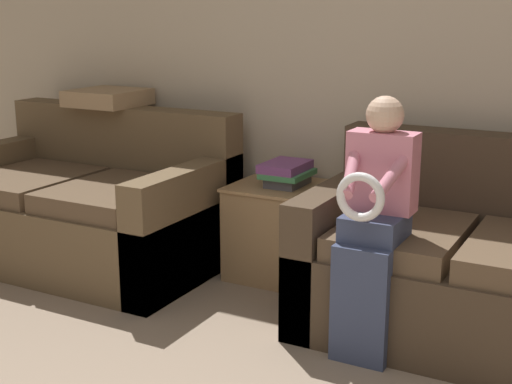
% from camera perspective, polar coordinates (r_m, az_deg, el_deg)
% --- Properties ---
extents(wall_back, '(7.74, 0.06, 2.55)m').
position_cam_1_polar(wall_back, '(3.93, 14.13, 10.76)').
color(wall_back, beige).
rests_on(wall_back, ground_plane).
extents(couch_side, '(1.64, 0.99, 0.91)m').
position_cam_1_polar(couch_side, '(4.43, -13.23, -1.38)').
color(couch_side, brown).
rests_on(couch_side, ground_plane).
extents(child_left_seated, '(0.30, 0.37, 1.14)m').
position_cam_1_polar(child_left_seated, '(3.11, 9.39, -2.03)').
color(child_left_seated, '#384260').
rests_on(child_left_seated, ground_plane).
extents(side_shelf, '(0.58, 0.52, 0.54)m').
position_cam_1_polar(side_shelf, '(4.07, 2.33, -3.04)').
color(side_shelf, '#9E7A51').
rests_on(side_shelf, ground_plane).
extents(book_stack, '(0.24, 0.30, 0.13)m').
position_cam_1_polar(book_stack, '(3.99, 2.47, 1.53)').
color(book_stack, '#4C4C56').
rests_on(book_stack, side_shelf).
extents(throw_pillow, '(0.42, 0.42, 0.10)m').
position_cam_1_polar(throw_pillow, '(4.64, -11.75, 7.41)').
color(throw_pillow, '#A38460').
rests_on(throw_pillow, couch_side).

